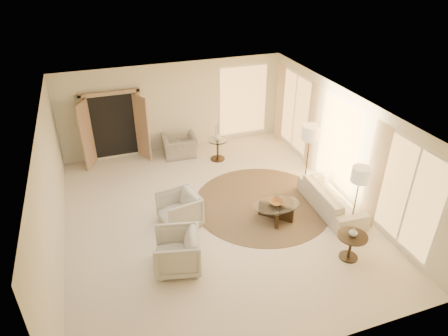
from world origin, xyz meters
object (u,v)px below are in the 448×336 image
object	(u,v)px
side_vase	(217,136)
floor_lamp_far	(360,178)
bowl	(277,203)
end_vase	(353,232)
side_table	(218,148)
floor_lamp_near	(310,136)
sofa	(331,198)
coffee_table	(276,209)
end_table	(351,243)
armchair_left	(179,208)
armchair_right	(177,250)
accent_chair	(179,143)

from	to	relation	value
side_vase	floor_lamp_far	bearing A→B (deg)	-66.35
bowl	end_vase	size ratio (longest dim) A/B	1.87
side_table	bowl	xyz separation A→B (m)	(0.39, -3.35, 0.07)
floor_lamp_near	floor_lamp_far	size ratio (longest dim) A/B	1.10
sofa	coffee_table	xyz separation A→B (m)	(-1.49, 0.08, -0.04)
coffee_table	floor_lamp_far	world-z (taller)	floor_lamp_far
end_table	armchair_left	bearing A→B (deg)	143.35
armchair_right	floor_lamp_near	xyz separation A→B (m)	(4.02, 1.90, 1.10)
accent_chair	end_table	world-z (taller)	accent_chair
armchair_right	accent_chair	xyz separation A→B (m)	(1.20, 4.81, -0.02)
side_table	floor_lamp_near	xyz separation A→B (m)	(1.76, -2.30, 1.16)
armchair_left	side_vase	distance (m)	3.36
coffee_table	bowl	size ratio (longest dim) A/B	3.97
armchair_left	end_table	world-z (taller)	armchair_left
coffee_table	side_vase	size ratio (longest dim) A/B	5.49
accent_chair	bowl	bearing A→B (deg)	113.35
floor_lamp_far	end_vase	xyz separation A→B (m)	(-0.60, -0.81, -0.74)
armchair_left	end_table	distance (m)	3.93
accent_chair	end_table	bearing A→B (deg)	115.49
coffee_table	floor_lamp_far	distance (m)	2.12
coffee_table	floor_lamp_near	size ratio (longest dim) A/B	0.75
end_vase	coffee_table	bearing A→B (deg)	116.76
bowl	side_vase	bearing A→B (deg)	96.67
side_table	floor_lamp_far	world-z (taller)	floor_lamp_far
floor_lamp_near	bowl	bearing A→B (deg)	-142.75
sofa	floor_lamp_near	distance (m)	1.69
accent_chair	bowl	xyz separation A→B (m)	(1.45, -3.96, 0.02)
side_table	end_vase	size ratio (longest dim) A/B	3.60
floor_lamp_near	end_vase	bearing A→B (deg)	-99.66
armchair_right	end_table	distance (m)	3.66
floor_lamp_near	side_table	bearing A→B (deg)	127.40
side_table	floor_lamp_near	size ratio (longest dim) A/B	0.37
accent_chair	coffee_table	size ratio (longest dim) A/B	0.74
side_table	side_vase	distance (m)	0.39
armchair_left	floor_lamp_far	size ratio (longest dim) A/B	0.54
sofa	end_table	world-z (taller)	sofa
floor_lamp_near	floor_lamp_far	distance (m)	2.01
armchair_right	bowl	size ratio (longest dim) A/B	2.67
side_vase	armchair_left	bearing A→B (deg)	-124.03
side_table	floor_lamp_near	bearing A→B (deg)	-52.60
end_table	side_table	distance (m)	5.27
coffee_table	end_table	distance (m)	1.99
coffee_table	side_table	distance (m)	3.37
floor_lamp_near	end_vase	size ratio (longest dim) A/B	9.86
end_table	floor_lamp_far	bearing A→B (deg)	53.64
side_table	end_vase	xyz separation A→B (m)	(1.28, -5.12, 0.28)
armchair_left	side_table	bearing A→B (deg)	136.45
sofa	bowl	bearing A→B (deg)	89.11
floor_lamp_far	end_vase	size ratio (longest dim) A/B	8.97
armchair_left	bowl	size ratio (longest dim) A/B	2.58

